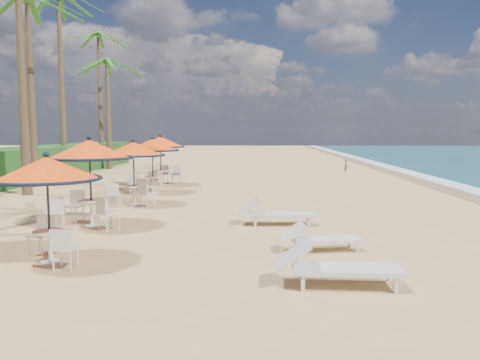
% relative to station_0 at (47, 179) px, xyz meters
% --- Properties ---
extents(ground, '(160.00, 160.00, 0.00)m').
position_rel_station_0_xyz_m(ground, '(4.72, 0.35, -1.74)').
color(ground, tan).
rests_on(ground, ground).
extents(wetsand_band, '(1.40, 140.00, 0.02)m').
position_rel_station_0_xyz_m(wetsand_band, '(13.12, 10.35, -1.74)').
color(wetsand_band, olive).
rests_on(wetsand_band, ground).
extents(station_0, '(2.19, 2.19, 2.28)m').
position_rel_station_0_xyz_m(station_0, '(0.00, 0.00, 0.00)').
color(station_0, black).
rests_on(station_0, ground).
extents(station_1, '(2.47, 2.47, 2.58)m').
position_rel_station_0_xyz_m(station_1, '(-0.54, 3.67, 0.14)').
color(station_1, black).
rests_on(station_1, ground).
extents(station_2, '(2.31, 2.31, 2.41)m').
position_rel_station_0_xyz_m(station_2, '(-0.32, 7.62, 0.03)').
color(station_2, black).
rests_on(station_2, ground).
extents(station_3, '(2.36, 2.36, 2.47)m').
position_rel_station_0_xyz_m(station_3, '(-0.48, 11.11, 0.14)').
color(station_3, black).
rests_on(station_3, ground).
extents(station_4, '(2.44, 2.44, 2.55)m').
position_rel_station_0_xyz_m(station_4, '(-0.63, 14.05, 0.12)').
color(station_4, black).
rests_on(station_4, ground).
extents(lounger_near, '(2.21, 0.74, 0.79)m').
position_rel_station_0_xyz_m(lounger_near, '(5.60, -1.26, -1.37)').
color(lounger_near, silver).
rests_on(lounger_near, ground).
extents(lounger_mid, '(1.90, 0.93, 0.65)m').
position_rel_station_0_xyz_m(lounger_mid, '(5.63, 1.16, -1.43)').
color(lounger_mid, silver).
rests_on(lounger_mid, ground).
extents(lounger_far, '(2.19, 0.74, 0.78)m').
position_rel_station_0_xyz_m(lounger_far, '(4.71, 4.12, -1.38)').
color(lounger_far, silver).
rests_on(lounger_far, ground).
extents(palm_4, '(5.00, 5.00, 9.43)m').
position_rel_station_0_xyz_m(palm_4, '(-7.05, 13.69, 6.88)').
color(palm_4, brown).
rests_on(palm_4, ground).
extents(palm_5, '(5.00, 5.00, 11.25)m').
position_rel_station_0_xyz_m(palm_5, '(-8.16, 19.90, 8.58)').
color(palm_5, brown).
rests_on(palm_5, ground).
extents(palm_6, '(5.00, 5.00, 7.85)m').
position_rel_station_0_xyz_m(palm_6, '(-6.61, 24.04, 5.38)').
color(palm_6, brown).
rests_on(palm_6, ground).
extents(palm_7, '(5.00, 5.00, 10.28)m').
position_rel_station_0_xyz_m(palm_7, '(-8.01, 26.48, 7.67)').
color(palm_7, brown).
rests_on(palm_7, ground).
extents(person, '(0.24, 0.35, 0.92)m').
position_rel_station_0_xyz_m(person, '(9.98, 21.96, -1.28)').
color(person, '#845F43').
rests_on(person, ground).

